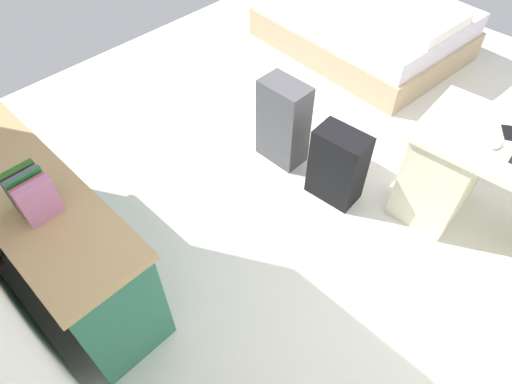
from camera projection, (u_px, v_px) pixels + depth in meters
name	position (u px, v px, depth m)	size (l,w,h in m)	color
ground_plane	(352.00, 172.00, 3.40)	(5.72, 5.72, 0.00)	silver
credenza	(43.00, 225.00, 2.56)	(1.80, 0.48, 0.80)	#2D7056
bed	(364.00, 25.00, 4.43)	(2.00, 1.54, 0.58)	tan
suitcase_black	(338.00, 166.00, 3.05)	(0.36, 0.22, 0.57)	black
suitcase_spare_grey	(283.00, 123.00, 3.27)	(0.36, 0.22, 0.68)	#4C4C51
computer_mouse	(496.00, 144.00, 2.51)	(0.06, 0.10, 0.03)	white
cell_phone_by_mouse	(509.00, 133.00, 2.59)	(0.07, 0.14, 0.01)	black
book_row	(32.00, 194.00, 2.05)	(0.20, 0.17, 0.23)	#BC70A2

